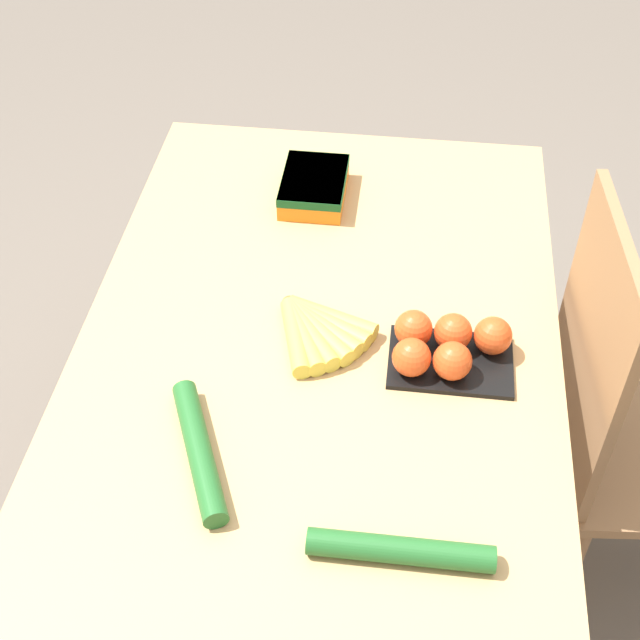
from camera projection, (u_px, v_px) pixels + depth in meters
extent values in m
plane|color=#665B51|center=(320.00, 541.00, 2.16)|extent=(12.00, 12.00, 0.00)
cube|color=tan|center=(320.00, 337.00, 1.67)|extent=(1.34, 0.89, 0.03)
cylinder|color=tan|center=(206.00, 257.00, 2.39)|extent=(0.06, 0.06, 0.69)
cylinder|color=tan|center=(494.00, 281.00, 2.32)|extent=(0.06, 0.06, 0.69)
cube|color=#8E6642|center=(591.00, 351.00, 1.62)|extent=(0.39, 0.06, 0.53)
cylinder|color=#8E6642|center=(565.00, 582.00, 1.85)|extent=(0.04, 0.04, 0.44)
cylinder|color=#8E6642|center=(540.00, 444.00, 2.10)|extent=(0.04, 0.04, 0.44)
sphere|color=brown|center=(290.00, 304.00, 1.69)|extent=(0.03, 0.03, 0.03)
cylinder|color=#DBCC47|center=(296.00, 337.00, 1.62)|extent=(0.18, 0.08, 0.04)
cylinder|color=#DBCC47|center=(303.00, 336.00, 1.62)|extent=(0.18, 0.11, 0.04)
cylinder|color=#DBCC47|center=(311.00, 334.00, 1.63)|extent=(0.17, 0.13, 0.04)
cylinder|color=#DBCC47|center=(317.00, 331.00, 1.63)|extent=(0.15, 0.15, 0.04)
cylinder|color=#DBCC47|center=(323.00, 327.00, 1.64)|extent=(0.14, 0.16, 0.04)
cylinder|color=#DBCC47|center=(328.00, 323.00, 1.65)|extent=(0.12, 0.17, 0.04)
cylinder|color=#DBCC47|center=(332.00, 318.00, 1.66)|extent=(0.09, 0.18, 0.04)
cube|color=black|center=(450.00, 362.00, 1.60)|extent=(0.15, 0.22, 0.01)
sphere|color=#DB4C1E|center=(413.00, 329.00, 1.60)|extent=(0.07, 0.07, 0.07)
sphere|color=#DB4C1E|center=(412.00, 357.00, 1.55)|extent=(0.07, 0.07, 0.07)
sphere|color=#DB4C1E|center=(453.00, 332.00, 1.59)|extent=(0.07, 0.07, 0.07)
sphere|color=#DB4C1E|center=(452.00, 361.00, 1.54)|extent=(0.07, 0.07, 0.07)
sphere|color=#DB4C1E|center=(493.00, 336.00, 1.59)|extent=(0.07, 0.07, 0.07)
cube|color=orange|center=(314.00, 187.00, 1.94)|extent=(0.19, 0.14, 0.05)
cube|color=#145123|center=(314.00, 180.00, 1.92)|extent=(0.19, 0.14, 0.02)
cylinder|color=#236028|center=(199.00, 450.00, 1.44)|extent=(0.27, 0.15, 0.04)
cylinder|color=#236028|center=(400.00, 550.00, 1.31)|extent=(0.04, 0.28, 0.04)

